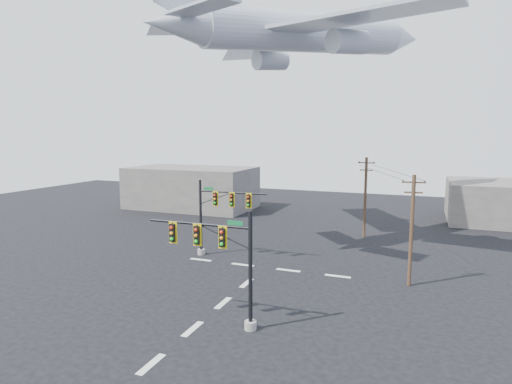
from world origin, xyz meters
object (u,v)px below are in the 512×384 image
at_px(signal_mast_near, 223,261).
at_px(utility_pole_a, 412,229).
at_px(signal_mast_far, 216,214).
at_px(airliner, 308,34).
at_px(utility_pole_b, 365,196).

distance_m(signal_mast_near, utility_pole_a, 14.52).
height_order(signal_mast_far, utility_pole_a, utility_pole_a).
relative_size(signal_mast_near, signal_mast_far, 0.99).
relative_size(utility_pole_a, airliner, 0.28).
bearing_deg(utility_pole_b, utility_pole_a, -65.91).
distance_m(signal_mast_near, utility_pole_b, 25.03).
bearing_deg(utility_pole_a, signal_mast_far, 168.27).
bearing_deg(utility_pole_a, airliner, 131.94).
distance_m(signal_mast_far, airliner, 19.12).
distance_m(utility_pole_b, airliner, 17.37).
relative_size(signal_mast_near, utility_pole_a, 0.84).
height_order(signal_mast_near, utility_pole_b, utility_pole_b).
bearing_deg(signal_mast_near, airliner, 91.19).
height_order(signal_mast_far, utility_pole_b, utility_pole_b).
bearing_deg(signal_mast_far, utility_pole_b, 46.89).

